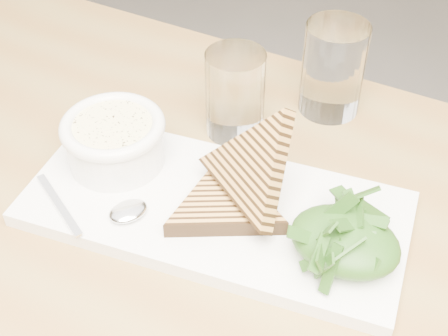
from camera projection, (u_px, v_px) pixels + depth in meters
The scene contains 14 objects.
table_top at pixel (201, 279), 0.62m from camera, with size 1.14×0.76×0.04m, color olive.
table_leg_bl at pixel (66, 178), 1.26m from camera, with size 0.06×0.06×0.70m, color olive.
platter at pixel (215, 209), 0.65m from camera, with size 0.39×0.18×0.02m, color white.
soup_bowl at pixel (116, 146), 0.68m from camera, with size 0.10×0.10×0.04m, color white.
soup at pixel (113, 127), 0.66m from camera, with size 0.09×0.09×0.01m, color #FBEAA3.
bowl_rim at pixel (112, 126), 0.66m from camera, with size 0.11×0.11×0.01m, color white.
sandwich_flat at pixel (225, 204), 0.63m from camera, with size 0.14×0.14×0.02m, color #BC823D, non-canonical shape.
sandwich_lean at pixel (252, 168), 0.61m from camera, with size 0.14×0.14×0.08m, color #BC823D, non-canonical shape.
salad_base at pixel (345, 241), 0.58m from camera, with size 0.10×0.08×0.04m, color black.
arugula_pile at pixel (346, 236), 0.57m from camera, with size 0.11×0.10×0.05m, color #35611C, non-canonical shape.
spoon_bowl at pixel (128, 211), 0.63m from camera, with size 0.03×0.04×0.01m, color silver.
spoon_handle at pixel (59, 204), 0.64m from camera, with size 0.10×0.01×0.00m, color silver.
glass_near at pixel (235, 94), 0.72m from camera, with size 0.07×0.07×0.11m, color white.
glass_far at pixel (333, 69), 0.75m from camera, with size 0.08×0.08×0.12m, color white.
Camera 1 is at (0.05, -0.09, 1.22)m, focal length 50.00 mm.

